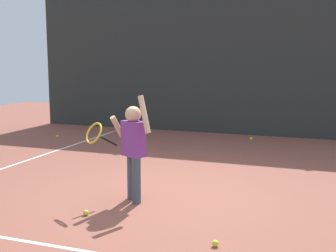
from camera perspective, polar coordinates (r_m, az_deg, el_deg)
name	(u,v)px	position (r m, az deg, el deg)	size (l,w,h in m)	color
ground_plane	(169,193)	(5.93, 0.19, -8.75)	(20.00, 20.00, 0.00)	brown
court_line_sideline	(29,160)	(8.22, -17.67, -4.21)	(0.05, 9.00, 0.00)	white
back_fence_windscreen	(242,59)	(10.50, 9.57, 8.52)	(10.66, 0.08, 3.54)	#282D2B
fence_post_0	(54,57)	(12.58, -14.55, 8.70)	(0.09, 0.09, 3.69)	slate
fence_post_1	(173,56)	(11.01, 0.65, 9.02)	(0.09, 0.09, 3.69)	slate
fence_post_2	(320,56)	(10.39, 19.15, 8.58)	(0.09, 0.09, 3.69)	slate
tennis_player	(132,145)	(5.46, -4.72, -2.42)	(0.88, 0.55, 1.35)	#3F4C59
tennis_ball_0	(86,213)	(5.21, -10.61, -11.00)	(0.07, 0.07, 0.07)	#CCE033
tennis_ball_1	(134,133)	(10.55, -4.43, -0.88)	(0.07, 0.07, 0.07)	#CCE033
tennis_ball_2	(215,243)	(4.36, 6.16, -14.92)	(0.07, 0.07, 0.07)	#CCE033
tennis_ball_4	(251,139)	(9.92, 10.76, -1.62)	(0.07, 0.07, 0.07)	#CCE033
tennis_ball_6	(57,136)	(10.35, -14.16, -1.30)	(0.07, 0.07, 0.07)	#CCE033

